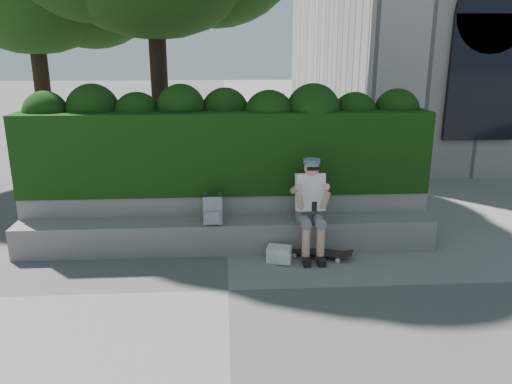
{
  "coord_description": "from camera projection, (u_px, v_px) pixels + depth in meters",
  "views": [
    {
      "loc": [
        -0.01,
        -5.5,
        2.85
      ],
      "look_at": [
        0.4,
        1.0,
        0.95
      ],
      "focal_mm": 35.0,
      "sensor_mm": 36.0,
      "label": 1
    }
  ],
  "objects": [
    {
      "name": "ground",
      "position": [
        228.0,
        290.0,
        6.07
      ],
      "size": [
        80.0,
        80.0,
        0.0
      ],
      "primitive_type": "plane",
      "color": "slate",
      "rests_on": "ground"
    },
    {
      "name": "bench_ledge",
      "position": [
        227.0,
        236.0,
        7.2
      ],
      "size": [
        6.0,
        0.45,
        0.45
      ],
      "primitive_type": "cube",
      "color": "gray",
      "rests_on": "ground"
    },
    {
      "name": "planter_wall",
      "position": [
        227.0,
        215.0,
        7.61
      ],
      "size": [
        6.0,
        0.5,
        0.75
      ],
      "primitive_type": "cube",
      "color": "gray",
      "rests_on": "ground"
    },
    {
      "name": "hedge",
      "position": [
        226.0,
        150.0,
        7.56
      ],
      "size": [
        6.0,
        1.0,
        1.2
      ],
      "primitive_type": "cube",
      "color": "black",
      "rests_on": "planter_wall"
    },
    {
      "name": "person",
      "position": [
        311.0,
        203.0,
        6.95
      ],
      "size": [
        0.4,
        0.76,
        1.38
      ],
      "color": "slate",
      "rests_on": "ground"
    },
    {
      "name": "skateboard",
      "position": [
        317.0,
        252.0,
        7.0
      ],
      "size": [
        0.89,
        0.5,
        0.09
      ],
      "rotation": [
        0.0,
        0.0,
        -0.35
      ],
      "color": "black",
      "rests_on": "ground"
    },
    {
      "name": "backpack_plaid",
      "position": [
        213.0,
        211.0,
        6.98
      ],
      "size": [
        0.27,
        0.14,
        0.39
      ],
      "primitive_type": "cube",
      "rotation": [
        0.0,
        0.0,
        -0.01
      ],
      "color": "#A1A1A6",
      "rests_on": "bench_ledge"
    },
    {
      "name": "backpack_ground",
      "position": [
        279.0,
        254.0,
        6.87
      ],
      "size": [
        0.38,
        0.31,
        0.21
      ],
      "primitive_type": "cube",
      "rotation": [
        0.0,
        0.0,
        -0.29
      ],
      "color": "white",
      "rests_on": "ground"
    }
  ]
}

